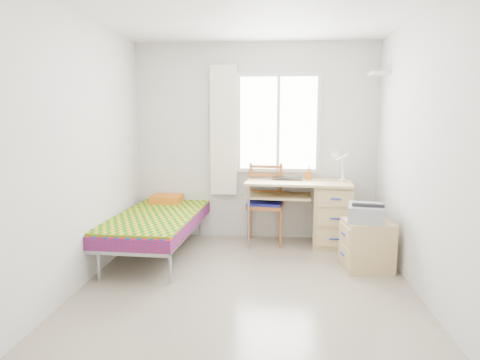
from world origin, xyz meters
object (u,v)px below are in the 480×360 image
Objects in this scene: desk at (326,211)px; bed at (159,219)px; cabinet at (367,245)px; chair at (266,199)px; printer at (366,212)px.

bed is at bearing -162.08° from desk.
cabinet is at bearing -6.18° from bed.
chair is 1.91× the size of cabinet.
bed is 2.42m from cabinet.
chair is (1.28, 0.55, 0.17)m from bed.
desk is at bearing 1.26° from chair.
bed is 1.46× the size of desk.
chair is at bearing 26.14° from bed.
desk is 1.32× the size of chair.
desk is 0.95m from cabinet.
bed reaches higher than printer.
cabinet is 1.12× the size of printer.
bed reaches higher than cabinet.
cabinet is at bearing -20.29° from printer.
chair reaches higher than printer.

